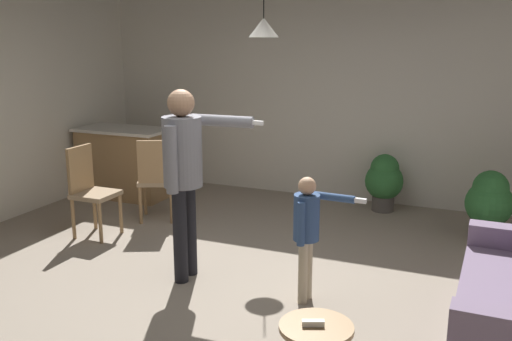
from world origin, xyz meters
TOP-DOWN VIEW (x-y plane):
  - ground at (0.00, 0.00)m, footprint 7.68×7.68m
  - wall_back at (0.00, 3.20)m, footprint 6.40×0.10m
  - kitchen_counter at (-2.45, 2.10)m, footprint 1.26×0.66m
  - person_adult at (-0.31, 0.04)m, footprint 0.84×0.52m
  - person_child at (0.84, 0.03)m, footprint 0.57×0.31m
  - dining_chair_by_counter at (-1.46, 1.34)m, footprint 0.56×0.56m
  - dining_chair_near_wall at (-1.85, 0.64)m, footprint 0.42×0.42m
  - potted_plant_corner at (2.20, 2.18)m, footprint 0.50×0.50m
  - potted_plant_by_wall at (0.97, 2.80)m, footprint 0.48×0.48m
  - spare_remote_on_table at (1.29, -1.27)m, footprint 0.13×0.08m
  - ceiling_light_pendant at (-0.17, 1.54)m, footprint 0.32×0.32m

SIDE VIEW (x-z plane):
  - ground at x=0.00m, z-range 0.00..0.00m
  - potted_plant_by_wall at x=0.97m, z-range 0.04..0.77m
  - potted_plant_corner at x=2.20m, z-range 0.04..0.81m
  - kitchen_counter at x=-2.45m, z-range 0.00..0.95m
  - spare_remote_on_table at x=1.29m, z-range 0.52..0.56m
  - dining_chair_by_counter at x=-1.46m, z-range 0.05..1.05m
  - dining_chair_near_wall at x=-1.85m, z-range 0.05..1.05m
  - person_child at x=0.84m, z-range 0.13..1.20m
  - person_adult at x=-0.31m, z-range 0.21..1.93m
  - wall_back at x=0.00m, z-range 0.00..2.70m
  - ceiling_light_pendant at x=-0.17m, z-range 1.98..2.53m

